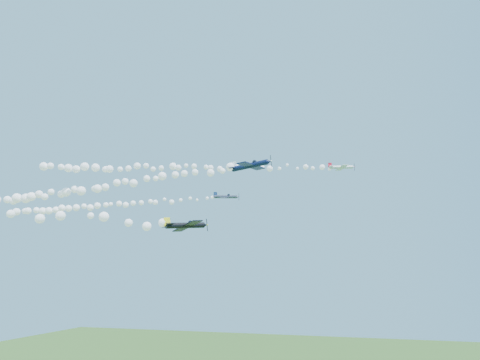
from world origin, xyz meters
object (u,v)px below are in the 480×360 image
(plane_grey, at_px, (226,197))
(plane_black, at_px, (187,225))
(plane_navy, at_px, (251,165))
(plane_white, at_px, (342,167))

(plane_grey, height_order, plane_black, plane_grey)
(plane_navy, bearing_deg, plane_grey, 127.92)
(plane_white, distance_m, plane_navy, 29.59)
(plane_white, relative_size, plane_navy, 0.77)
(plane_grey, bearing_deg, plane_white, -0.01)
(plane_black, bearing_deg, plane_grey, 51.31)
(plane_navy, height_order, plane_grey, plane_navy)
(plane_grey, relative_size, plane_black, 1.10)
(plane_navy, relative_size, plane_grey, 1.24)
(plane_white, xyz_separation_m, plane_grey, (-27.79, 0.45, -5.30))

